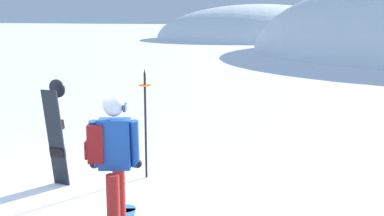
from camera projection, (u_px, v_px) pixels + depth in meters
The scene contains 4 objects.
ridge_peak_far at pixel (259, 39), 56.28m from camera, with size 24.56×22.11×8.07m.
snowboarder_main at pixel (113, 162), 5.50m from camera, with size 0.92×1.70×1.71m.
spare_snowboard at pixel (56, 133), 7.21m from camera, with size 0.28×0.24×1.65m.
piste_marker_near at pixel (145, 116), 7.57m from camera, with size 0.20×0.20×1.77m.
Camera 1 is at (3.50, -4.85, 2.56)m, focal length 44.67 mm.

